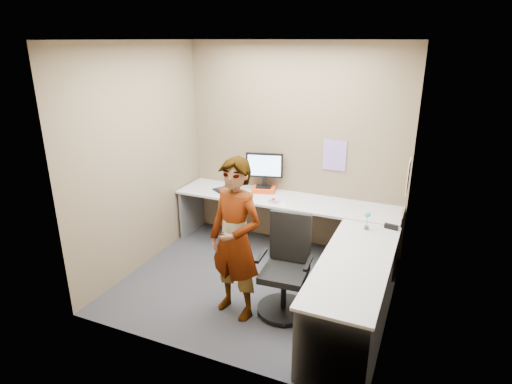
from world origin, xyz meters
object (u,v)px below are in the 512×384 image
at_px(desk, 303,232).
at_px(person, 236,240).
at_px(monitor, 264,167).
at_px(office_chair, 286,274).

bearing_deg(desk, person, -112.95).
height_order(desk, person, person).
distance_m(desk, person, 1.06).
relative_size(monitor, person, 0.30).
bearing_deg(office_chair, desk, 89.40).
xyz_separation_m(office_chair, person, (-0.45, -0.24, 0.41)).
relative_size(desk, office_chair, 2.90).
distance_m(office_chair, person, 0.66).
xyz_separation_m(desk, office_chair, (0.05, -0.71, -0.17)).
xyz_separation_m(desk, monitor, (-0.80, 0.76, 0.48)).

